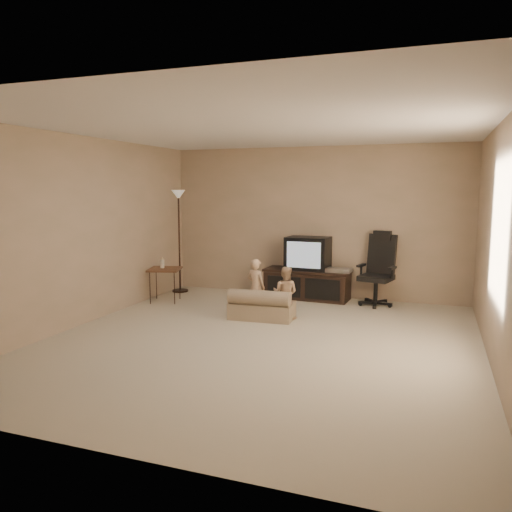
{
  "coord_description": "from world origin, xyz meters",
  "views": [
    {
      "loc": [
        1.9,
        -5.43,
        1.81
      ],
      "look_at": [
        -0.27,
        0.6,
        0.94
      ],
      "focal_mm": 35.0,
      "sensor_mm": 36.0,
      "label": 1
    }
  ],
  "objects_px": {
    "side_table": "(165,269)",
    "toddler_left": "(256,287)",
    "office_chair": "(378,279)",
    "floor_lamp": "(179,218)",
    "toddler_right": "(285,293)",
    "tv_stand": "(308,273)",
    "child_sofa": "(261,307)"
  },
  "relations": [
    {
      "from": "floor_lamp",
      "to": "toddler_left",
      "type": "relative_size",
      "value": 2.18
    },
    {
      "from": "toddler_left",
      "to": "floor_lamp",
      "type": "bearing_deg",
      "value": -12.66
    },
    {
      "from": "office_chair",
      "to": "child_sofa",
      "type": "relative_size",
      "value": 1.27
    },
    {
      "from": "tv_stand",
      "to": "office_chair",
      "type": "height_order",
      "value": "office_chair"
    },
    {
      "from": "office_chair",
      "to": "floor_lamp",
      "type": "distance_m",
      "value": 3.51
    },
    {
      "from": "office_chair",
      "to": "toddler_right",
      "type": "xyz_separation_m",
      "value": [
        -1.12,
        -1.3,
        -0.05
      ]
    },
    {
      "from": "toddler_left",
      "to": "toddler_right",
      "type": "distance_m",
      "value": 0.46
    },
    {
      "from": "side_table",
      "to": "toddler_right",
      "type": "xyz_separation_m",
      "value": [
        2.13,
        -0.38,
        -0.15
      ]
    },
    {
      "from": "floor_lamp",
      "to": "child_sofa",
      "type": "bearing_deg",
      "value": -33.27
    },
    {
      "from": "office_chair",
      "to": "side_table",
      "type": "xyz_separation_m",
      "value": [
        -3.25,
        -0.92,
        0.11
      ]
    },
    {
      "from": "office_chair",
      "to": "toddler_right",
      "type": "height_order",
      "value": "office_chair"
    },
    {
      "from": "tv_stand",
      "to": "toddler_right",
      "type": "xyz_separation_m",
      "value": [
        0.02,
        -1.37,
        -0.06
      ]
    },
    {
      "from": "tv_stand",
      "to": "toddler_right",
      "type": "relative_size",
      "value": 1.97
    },
    {
      "from": "office_chair",
      "to": "floor_lamp",
      "type": "xyz_separation_m",
      "value": [
        -3.4,
        -0.15,
        0.89
      ]
    },
    {
      "from": "office_chair",
      "to": "side_table",
      "type": "height_order",
      "value": "office_chair"
    },
    {
      "from": "floor_lamp",
      "to": "toddler_left",
      "type": "distance_m",
      "value": 2.31
    },
    {
      "from": "side_table",
      "to": "toddler_left",
      "type": "bearing_deg",
      "value": -11.2
    },
    {
      "from": "side_table",
      "to": "child_sofa",
      "type": "distance_m",
      "value": 1.93
    },
    {
      "from": "floor_lamp",
      "to": "child_sofa",
      "type": "height_order",
      "value": "floor_lamp"
    },
    {
      "from": "floor_lamp",
      "to": "toddler_left",
      "type": "height_order",
      "value": "floor_lamp"
    },
    {
      "from": "side_table",
      "to": "toddler_right",
      "type": "relative_size",
      "value": 0.99
    },
    {
      "from": "tv_stand",
      "to": "toddler_left",
      "type": "bearing_deg",
      "value": -105.46
    },
    {
      "from": "side_table",
      "to": "floor_lamp",
      "type": "bearing_deg",
      "value": 100.58
    },
    {
      "from": "floor_lamp",
      "to": "toddler_right",
      "type": "xyz_separation_m",
      "value": [
        2.28,
        -1.16,
        -0.94
      ]
    },
    {
      "from": "toddler_left",
      "to": "child_sofa",
      "type": "bearing_deg",
      "value": 146.79
    },
    {
      "from": "toddler_left",
      "to": "tv_stand",
      "type": "bearing_deg",
      "value": -89.68
    },
    {
      "from": "floor_lamp",
      "to": "tv_stand",
      "type": "bearing_deg",
      "value": 5.44
    },
    {
      "from": "tv_stand",
      "to": "toddler_left",
      "type": "height_order",
      "value": "tv_stand"
    },
    {
      "from": "floor_lamp",
      "to": "toddler_right",
      "type": "distance_m",
      "value": 2.72
    },
    {
      "from": "office_chair",
      "to": "child_sofa",
      "type": "xyz_separation_m",
      "value": [
        -1.43,
        -1.44,
        -0.24
      ]
    },
    {
      "from": "office_chair",
      "to": "toddler_left",
      "type": "relative_size",
      "value": 1.41
    },
    {
      "from": "child_sofa",
      "to": "toddler_right",
      "type": "xyz_separation_m",
      "value": [
        0.31,
        0.14,
        0.19
      ]
    }
  ]
}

